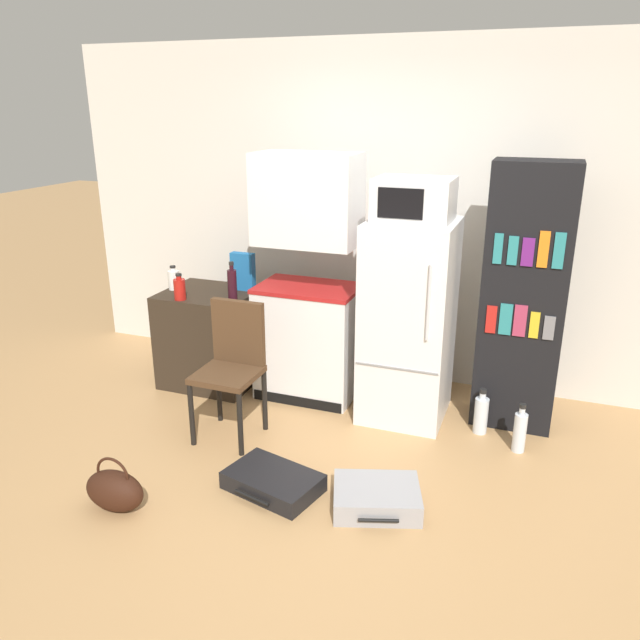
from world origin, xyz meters
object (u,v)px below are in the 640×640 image
(bottle_milk_white, at_px, (174,279))
(suitcase_small_flat, at_px, (273,482))
(refrigerator, at_px, (408,322))
(water_bottle_middle, at_px, (481,414))
(cereal_box, at_px, (243,272))
(bottle_wine_dark, at_px, (232,284))
(bookshelf, at_px, (523,299))
(side_table, at_px, (211,337))
(microwave, at_px, (414,199))
(chair, at_px, (233,358))
(water_bottle_front, at_px, (520,431))
(suitcase_large_flat, at_px, (377,498))
(handbag, at_px, (115,490))
(kitchen_hutch, at_px, (308,289))
(bottle_ketchup_red, at_px, (180,289))

(bottle_milk_white, height_order, suitcase_small_flat, bottle_milk_white)
(refrigerator, relative_size, bottle_milk_white, 7.43)
(water_bottle_middle, bearing_deg, cereal_box, 172.49)
(refrigerator, bearing_deg, bottle_wine_dark, -175.69)
(bookshelf, xyz_separation_m, suitcase_small_flat, (-1.26, -1.38, -0.87))
(bookshelf, xyz_separation_m, bottle_milk_white, (-2.66, -0.18, -0.07))
(side_table, relative_size, microwave, 1.51)
(cereal_box, relative_size, water_bottle_middle, 0.90)
(refrigerator, distance_m, chair, 1.26)
(water_bottle_front, bearing_deg, refrigerator, 162.30)
(microwave, distance_m, suitcase_large_flat, 1.93)
(chair, height_order, handbag, chair)
(kitchen_hutch, height_order, refrigerator, kitchen_hutch)
(kitchen_hutch, relative_size, bottle_ketchup_red, 9.12)
(bottle_milk_white, xyz_separation_m, bottle_wine_dark, (0.56, -0.07, 0.04))
(suitcase_large_flat, xyz_separation_m, water_bottle_middle, (0.45, 1.08, 0.07))
(bottle_wine_dark, xyz_separation_m, suitcase_large_flat, (1.46, -1.08, -0.83))
(side_table, distance_m, bottle_ketchup_red, 0.54)
(bottle_wine_dark, height_order, bottle_ketchup_red, bottle_wine_dark)
(bottle_ketchup_red, relative_size, cereal_box, 0.68)
(microwave, bearing_deg, suitcase_large_flat, -84.33)
(kitchen_hutch, xyz_separation_m, bottle_milk_white, (-1.12, -0.09, -0.01))
(cereal_box, bearing_deg, kitchen_hutch, -8.54)
(bottle_wine_dark, relative_size, chair, 0.31)
(suitcase_large_flat, distance_m, suitcase_small_flat, 0.63)
(bottle_milk_white, bearing_deg, kitchen_hutch, 4.81)
(handbag, xyz_separation_m, water_bottle_front, (2.10, 1.45, 0.02))
(kitchen_hutch, xyz_separation_m, suitcase_large_flat, (0.90, -1.25, -0.80))
(bookshelf, xyz_separation_m, chair, (-1.80, -0.82, -0.37))
(suitcase_large_flat, xyz_separation_m, water_bottle_front, (0.72, 0.92, 0.08))
(bottle_wine_dark, distance_m, suitcase_large_flat, 2.00)
(microwave, distance_m, suitcase_small_flat, 2.03)
(cereal_box, height_order, water_bottle_front, cereal_box)
(bottle_wine_dark, height_order, suitcase_large_flat, bottle_wine_dark)
(refrigerator, xyz_separation_m, suitcase_large_flat, (0.12, -1.19, -0.65))
(bookshelf, distance_m, chair, 2.01)
(chair, distance_m, handbag, 1.15)
(bottle_wine_dark, xyz_separation_m, chair, (0.29, -0.58, -0.34))
(bottle_ketchup_red, height_order, cereal_box, cereal_box)
(kitchen_hutch, bearing_deg, bottle_ketchup_red, -161.25)
(handbag, bearing_deg, bottle_ketchup_red, 106.72)
(bottle_ketchup_red, relative_size, suitcase_small_flat, 0.33)
(bookshelf, bearing_deg, side_table, -176.46)
(chair, xyz_separation_m, suitcase_large_flat, (1.16, -0.51, -0.49))
(suitcase_small_flat, relative_size, water_bottle_middle, 1.86)
(bottle_milk_white, height_order, water_bottle_front, bottle_milk_white)
(kitchen_hutch, relative_size, bottle_milk_white, 9.60)
(bottle_ketchup_red, distance_m, suitcase_large_flat, 2.20)
(suitcase_large_flat, bearing_deg, kitchen_hutch, 107.59)
(bottle_milk_white, height_order, water_bottle_middle, bottle_milk_white)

